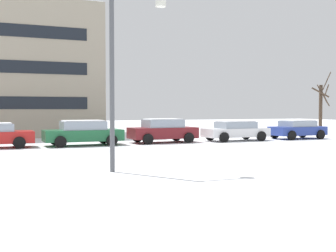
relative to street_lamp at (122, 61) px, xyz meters
The scene contains 9 objects.
ground_plane 4.84m from the street_lamp, 147.45° to the left, with size 120.00×120.00×0.00m, color white.
road_surface 6.83m from the street_lamp, 117.26° to the left, with size 80.00×8.86×0.00m.
street_lamp is the anchor object (origin of this frame).
parked_car_green 10.95m from the street_lamp, 86.97° to the left, with size 4.48×2.21×1.46m.
parked_car_maroon 12.53m from the street_lamp, 62.77° to the left, with size 4.24×2.20×1.50m.
parked_car_white 15.20m from the street_lamp, 44.68° to the left, with size 4.44×2.11×1.32m.
parked_car_blue 19.04m from the street_lamp, 33.89° to the left, with size 3.96×2.15×1.33m.
tree_far_left 26.44m from the street_lamp, 34.67° to the left, with size 1.78×1.56×5.26m.
building_far_left 23.17m from the street_lamp, 98.67° to the left, with size 14.17×10.11×10.26m.
Camera 1 is at (-1.09, -15.29, 2.09)m, focal length 44.83 mm.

